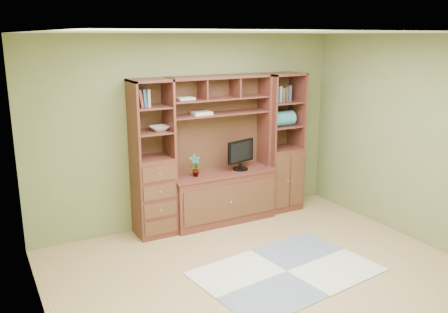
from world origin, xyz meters
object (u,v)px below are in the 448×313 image
center_hutch (222,151)px  right_tower (282,143)px  monitor (241,149)px  left_tower (153,159)px

center_hutch → right_tower: bearing=2.2°
right_tower → monitor: right_tower is taller
left_tower → monitor: bearing=-3.4°
center_hutch → right_tower: same height
left_tower → right_tower: same height
center_hutch → left_tower: 1.00m
center_hutch → monitor: (0.27, -0.03, -0.00)m
center_hutch → monitor: 0.28m
left_tower → right_tower: size_ratio=1.00×
center_hutch → left_tower: (-1.00, 0.04, 0.00)m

